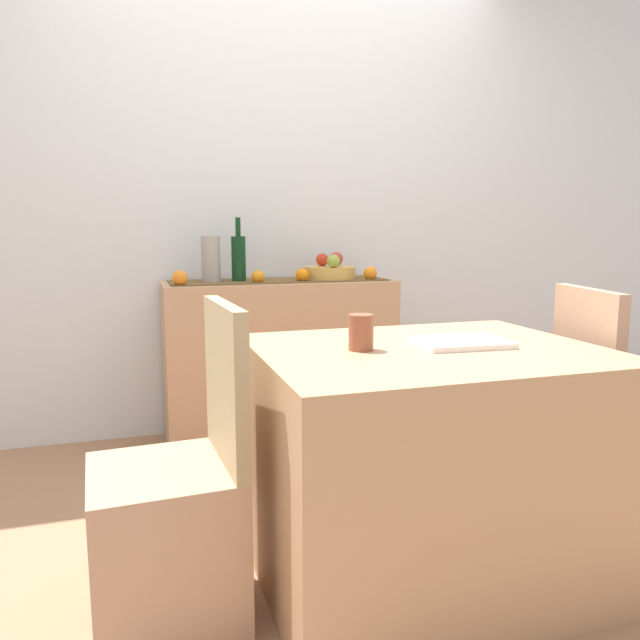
{
  "coord_description": "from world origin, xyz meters",
  "views": [
    {
      "loc": [
        -0.77,
        -2.09,
        1.1
      ],
      "look_at": [
        -0.0,
        0.37,
        0.71
      ],
      "focal_mm": 33.77,
      "sensor_mm": 36.0,
      "label": 1
    }
  ],
  "objects": [
    {
      "name": "ground_plane",
      "position": [
        0.0,
        0.0,
        -0.01
      ],
      "size": [
        6.4,
        6.4,
        0.02
      ],
      "primitive_type": "cube",
      "color": "#A47655",
      "rests_on": "ground"
    },
    {
      "name": "room_wall_rear",
      "position": [
        0.0,
        1.18,
        1.35
      ],
      "size": [
        6.4,
        0.06,
        2.7
      ],
      "primitive_type": "cube",
      "color": "silver",
      "rests_on": "ground"
    },
    {
      "name": "sideboard_console",
      "position": [
        -0.05,
        0.92,
        0.42
      ],
      "size": [
        1.18,
        0.42,
        0.83
      ],
      "primitive_type": "cube",
      "color": "tan",
      "rests_on": "ground"
    },
    {
      "name": "table_runner",
      "position": [
        -0.05,
        0.92,
        0.84
      ],
      "size": [
        1.1,
        0.32,
        0.01
      ],
      "primitive_type": "cube",
      "color": "brown",
      "rests_on": "sideboard_console"
    },
    {
      "name": "fruit_bowl",
      "position": [
        0.22,
        0.92,
        0.87
      ],
      "size": [
        0.28,
        0.28,
        0.06
      ],
      "primitive_type": "cylinder",
      "color": "gold",
      "rests_on": "table_runner"
    },
    {
      "name": "apple_right",
      "position": [
        0.2,
        0.97,
        0.94
      ],
      "size": [
        0.07,
        0.07,
        0.07
      ],
      "primitive_type": "sphere",
      "color": "red",
      "rests_on": "fruit_bowl"
    },
    {
      "name": "apple_front",
      "position": [
        0.28,
        0.98,
        0.94
      ],
      "size": [
        0.07,
        0.07,
        0.07
      ],
      "primitive_type": "sphere",
      "color": "#B13929",
      "rests_on": "fruit_bowl"
    },
    {
      "name": "apple_left",
      "position": [
        0.21,
        0.82,
        0.94
      ],
      "size": [
        0.07,
        0.07,
        0.07
      ],
      "primitive_type": "sphere",
      "color": "#8EA63C",
      "rests_on": "fruit_bowl"
    },
    {
      "name": "wine_bottle",
      "position": [
        -0.26,
        0.92,
        0.96
      ],
      "size": [
        0.07,
        0.07,
        0.32
      ],
      "color": "#0F3517",
      "rests_on": "sideboard_console"
    },
    {
      "name": "ceramic_vase",
      "position": [
        -0.4,
        0.92,
        0.95
      ],
      "size": [
        0.09,
        0.09,
        0.23
      ],
      "primitive_type": "cylinder",
      "color": "#A39B90",
      "rests_on": "sideboard_console"
    },
    {
      "name": "orange_loose_mid",
      "position": [
        0.05,
        0.84,
        0.87
      ],
      "size": [
        0.07,
        0.07,
        0.07
      ],
      "primitive_type": "sphere",
      "color": "orange",
      "rests_on": "sideboard_console"
    },
    {
      "name": "orange_loose_near_bowl",
      "position": [
        -0.18,
        0.83,
        0.87
      ],
      "size": [
        0.06,
        0.06,
        0.06
      ],
      "primitive_type": "sphere",
      "color": "orange",
      "rests_on": "sideboard_console"
    },
    {
      "name": "orange_loose_far",
      "position": [
        -0.56,
        0.8,
        0.87
      ],
      "size": [
        0.07,
        0.07,
        0.07
      ],
      "primitive_type": "sphere",
      "color": "orange",
      "rests_on": "sideboard_console"
    },
    {
      "name": "orange_loose_end",
      "position": [
        0.42,
        0.82,
        0.87
      ],
      "size": [
        0.07,
        0.07,
        0.07
      ],
      "primitive_type": "sphere",
      "color": "orange",
      "rests_on": "sideboard_console"
    },
    {
      "name": "dining_table",
      "position": [
        0.09,
        -0.46,
        0.37
      ],
      "size": [
        1.04,
        0.83,
        0.74
      ],
      "primitive_type": "cube",
      "color": "tan",
      "rests_on": "ground"
    },
    {
      "name": "open_book",
      "position": [
        0.2,
        -0.45,
        0.75
      ],
      "size": [
        0.29,
        0.23,
        0.02
      ],
      "primitive_type": "cube",
      "rotation": [
        0.0,
        0.0,
        -0.07
      ],
      "color": "white",
      "rests_on": "dining_table"
    },
    {
      "name": "coffee_cup",
      "position": [
        -0.13,
        -0.43,
        0.79
      ],
      "size": [
        0.08,
        0.08,
        0.11
      ],
      "primitive_type": "cylinder",
      "color": "brown",
      "rests_on": "dining_table"
    },
    {
      "name": "chair_near_window",
      "position": [
        -0.7,
        -0.46,
        0.27
      ],
      "size": [
        0.42,
        0.42,
        0.9
      ],
      "color": "tan",
      "rests_on": "ground"
    },
    {
      "name": "chair_by_corner",
      "position": [
        0.87,
        -0.45,
        0.27
      ],
      "size": [
        0.47,
        0.47,
        0.9
      ],
      "color": "tan",
      "rests_on": "ground"
    }
  ]
}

